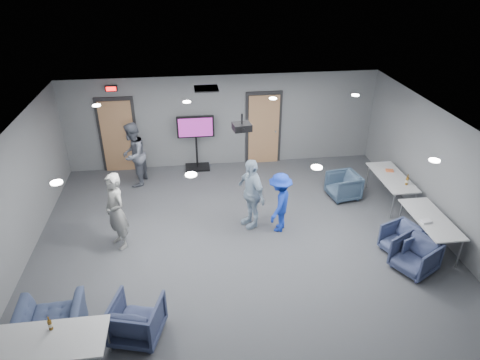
{
  "coord_description": "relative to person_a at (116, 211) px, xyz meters",
  "views": [
    {
      "loc": [
        -0.99,
        -7.69,
        5.75
      ],
      "look_at": [
        0.08,
        0.65,
        1.2
      ],
      "focal_mm": 32.0,
      "sensor_mm": 36.0,
      "label": 1
    }
  ],
  "objects": [
    {
      "name": "floor",
      "position": [
        2.63,
        -0.2,
        -0.87
      ],
      "size": [
        9.0,
        9.0,
        0.0
      ],
      "primitive_type": "plane",
      "color": "#3B3E43",
      "rests_on": "ground"
    },
    {
      "name": "ceiling",
      "position": [
        2.63,
        -0.2,
        1.83
      ],
      "size": [
        9.0,
        9.0,
        0.0
      ],
      "primitive_type": "plane",
      "rotation": [
        3.14,
        0.0,
        0.0
      ],
      "color": "silver",
      "rests_on": "wall_back"
    },
    {
      "name": "wall_back",
      "position": [
        2.63,
        3.8,
        0.48
      ],
      "size": [
        9.0,
        0.02,
        2.7
      ],
      "primitive_type": "cube",
      "color": "slate",
      "rests_on": "floor"
    },
    {
      "name": "wall_front",
      "position": [
        2.63,
        -4.2,
        0.48
      ],
      "size": [
        9.0,
        0.02,
        2.7
      ],
      "primitive_type": "cube",
      "color": "slate",
      "rests_on": "floor"
    },
    {
      "name": "wall_left",
      "position": [
        -1.87,
        -0.2,
        0.48
      ],
      "size": [
        0.02,
        8.0,
        2.7
      ],
      "primitive_type": "cube",
      "color": "slate",
      "rests_on": "floor"
    },
    {
      "name": "wall_right",
      "position": [
        7.13,
        -0.2,
        0.48
      ],
      "size": [
        0.02,
        8.0,
        2.7
      ],
      "primitive_type": "cube",
      "color": "slate",
      "rests_on": "floor"
    },
    {
      "name": "door_left",
      "position": [
        -0.37,
        3.75,
        0.2
      ],
      "size": [
        1.06,
        0.17,
        2.24
      ],
      "color": "black",
      "rests_on": "wall_back"
    },
    {
      "name": "door_right",
      "position": [
        3.83,
        3.75,
        0.2
      ],
      "size": [
        1.06,
        0.17,
        2.24
      ],
      "color": "black",
      "rests_on": "wall_back"
    },
    {
      "name": "exit_sign",
      "position": [
        -0.37,
        3.73,
        1.58
      ],
      "size": [
        0.32,
        0.08,
        0.16
      ],
      "color": "black",
      "rests_on": "wall_back"
    },
    {
      "name": "hvac_diffuser",
      "position": [
        2.13,
        2.6,
        1.81
      ],
      "size": [
        0.6,
        0.6,
        0.03
      ],
      "primitive_type": "cube",
      "color": "black",
      "rests_on": "ceiling"
    },
    {
      "name": "downlights",
      "position": [
        2.63,
        -0.2,
        1.81
      ],
      "size": [
        6.18,
        3.78,
        0.02
      ],
      "color": "white",
      "rests_on": "ceiling"
    },
    {
      "name": "person_a",
      "position": [
        0.0,
        0.0,
        0.0
      ],
      "size": [
        0.7,
        0.76,
        1.74
      ],
      "primitive_type": "imported",
      "rotation": [
        0.0,
        0.0,
        -0.97
      ],
      "color": "gray",
      "rests_on": "floor"
    },
    {
      "name": "person_b",
      "position": [
        0.11,
        2.8,
        0.02
      ],
      "size": [
        0.85,
        0.99,
        1.78
      ],
      "primitive_type": "imported",
      "rotation": [
        0.0,
        0.0,
        -1.79
      ],
      "color": "slate",
      "rests_on": "floor"
    },
    {
      "name": "person_c",
      "position": [
        2.96,
        0.44,
        -0.02
      ],
      "size": [
        0.78,
        1.08,
        1.7
      ],
      "primitive_type": "imported",
      "rotation": [
        0.0,
        0.0,
        -1.16
      ],
      "color": "#A2BAD1",
      "rests_on": "floor"
    },
    {
      "name": "person_d",
      "position": [
        3.57,
        0.16,
        -0.15
      ],
      "size": [
        0.91,
        1.07,
        1.44
      ],
      "primitive_type": "imported",
      "rotation": [
        0.0,
        0.0,
        -2.07
      ],
      "color": "#1A35A9",
      "rests_on": "floor"
    },
    {
      "name": "chair_right_a",
      "position": [
        5.53,
        1.37,
        -0.53
      ],
      "size": [
        0.86,
        0.84,
        0.68
      ],
      "primitive_type": "imported",
      "rotation": [
        0.0,
        0.0,
        -1.41
      ],
      "color": "#35475B",
      "rests_on": "floor"
    },
    {
      "name": "chair_right_b",
      "position": [
        5.98,
        -1.01,
        -0.55
      ],
      "size": [
        0.91,
        0.89,
        0.64
      ],
      "primitive_type": "imported",
      "rotation": [
        0.0,
        0.0,
        -1.19
      ],
      "color": "#3D4769",
      "rests_on": "floor"
    },
    {
      "name": "chair_right_c",
      "position": [
        5.98,
        -1.6,
        -0.52
      ],
      "size": [
        1.03,
        1.02,
        0.7
      ],
      "primitive_type": "imported",
      "rotation": [
        0.0,
        0.0,
        -1.07
      ],
      "color": "#343C5A",
      "rests_on": "floor"
    },
    {
      "name": "chair_front_a",
      "position": [
        0.59,
        -2.6,
        -0.5
      ],
      "size": [
        0.98,
        1.0,
        0.74
      ],
      "primitive_type": "imported",
      "rotation": [
        0.0,
        0.0,
        2.86
      ],
      "color": "#343C59",
      "rests_on": "floor"
    },
    {
      "name": "chair_front_b",
      "position": [
        -0.81,
        -2.47,
        -0.54
      ],
      "size": [
        1.07,
        0.95,
        0.67
      ],
      "primitive_type": "imported",
      "rotation": [
        0.0,
        0.0,
        3.19
      ],
      "color": "#353F5B",
      "rests_on": "floor"
    },
    {
      "name": "table_right_a",
      "position": [
        6.63,
        1.01,
        -0.19
      ],
      "size": [
        0.7,
        1.69,
        0.73
      ],
      "rotation": [
        0.0,
        0.0,
        1.57
      ],
      "color": "silver",
      "rests_on": "floor"
    },
    {
      "name": "table_right_b",
      "position": [
        6.63,
        -0.89,
        -0.19
      ],
      "size": [
        0.69,
        1.67,
        0.73
      ],
      "rotation": [
        0.0,
        0.0,
        1.57
      ],
      "color": "silver",
      "rests_on": "floor"
    },
    {
      "name": "table_front_left",
      "position": [
        -0.71,
        -3.2,
        -0.18
      ],
      "size": [
        1.91,
        0.8,
        0.73
      ],
      "rotation": [
        0.0,
        0.0,
        0.0
      ],
      "color": "silver",
      "rests_on": "floor"
    },
    {
      "name": "bottle_front",
      "position": [
        -0.6,
        -3.0,
        -0.05
      ],
      "size": [
        0.06,
        0.06,
        0.25
      ],
      "color": "brown",
      "rests_on": "table_front_left"
    },
    {
      "name": "bottle_right",
      "position": [
        6.78,
        0.57,
        -0.04
      ],
      "size": [
        0.07,
        0.07,
        0.28
      ],
      "color": "brown",
      "rests_on": "table_right_a"
    },
    {
      "name": "snack_box",
      "position": [
        6.69,
        1.3,
        -0.12
      ],
      "size": [
        0.21,
        0.17,
        0.04
      ],
      "primitive_type": "cube",
      "rotation": [
        0.0,
        0.0,
        -0.26
      ],
      "color": "#DC6637",
      "rests_on": "table_right_a"
    },
    {
      "name": "wrapper",
      "position": [
        6.43,
        -1.02,
        -0.12
      ],
      "size": [
        0.23,
        0.17,
        0.05
      ],
      "primitive_type": "cube",
      "rotation": [
        0.0,
        0.0,
        0.14
      ],
      "color": "silver",
      "rests_on": "table_right_b"
    },
    {
      "name": "tv_stand",
      "position": [
        1.82,
        3.54,
        0.05
      ],
      "size": [
        1.06,
        0.5,
        1.63
      ],
      "color": "black",
      "rests_on": "floor"
    },
    {
      "name": "projector",
      "position": [
        2.77,
        0.62,
        1.53
      ],
      "size": [
        0.42,
        0.39,
        0.37
      ],
      "rotation": [
        0.0,
        0.0,
        0.14
      ],
      "color": "black",
      "rests_on": "ceiling"
    }
  ]
}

